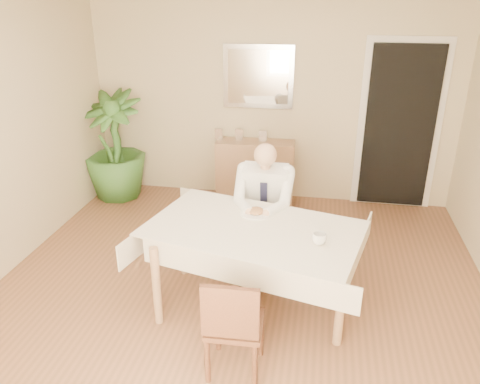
% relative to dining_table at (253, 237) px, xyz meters
% --- Properties ---
extents(room, '(5.00, 5.02, 2.60)m').
position_rel_dining_table_xyz_m(room, '(-0.15, -0.11, 0.63)').
color(room, brown).
rests_on(room, ground).
extents(doorway, '(0.96, 0.07, 2.10)m').
position_rel_dining_table_xyz_m(doorway, '(1.40, 2.36, 0.33)').
color(doorway, white).
rests_on(doorway, ground).
extents(mirror, '(0.86, 0.04, 0.76)m').
position_rel_dining_table_xyz_m(mirror, '(-0.31, 2.36, 0.88)').
color(mirror, silver).
rests_on(mirror, room).
extents(dining_table, '(1.95, 1.41, 0.75)m').
position_rel_dining_table_xyz_m(dining_table, '(0.00, 0.00, 0.00)').
color(dining_table, '#946A46').
rests_on(dining_table, ground).
extents(chair_far, '(0.40, 0.41, 0.85)m').
position_rel_dining_table_xyz_m(chair_far, '(-0.00, 0.88, -0.19)').
color(chair_far, '#472717').
rests_on(chair_far, ground).
extents(chair_near, '(0.40, 0.40, 0.81)m').
position_rel_dining_table_xyz_m(chair_near, '(-0.01, -0.83, -0.22)').
color(chair_near, '#472717').
rests_on(chair_near, ground).
extents(seated_man, '(0.48, 0.72, 1.24)m').
position_rel_dining_table_xyz_m(seated_man, '(0.00, 0.59, 0.02)').
color(seated_man, white).
rests_on(seated_man, ground).
extents(plate, '(0.26, 0.26, 0.02)m').
position_rel_dining_table_xyz_m(plate, '(-0.02, 0.25, 0.09)').
color(plate, white).
rests_on(plate, dining_table).
extents(food, '(0.14, 0.14, 0.06)m').
position_rel_dining_table_xyz_m(food, '(-0.02, 0.25, 0.11)').
color(food, brown).
rests_on(food, dining_table).
extents(knife, '(0.01, 0.13, 0.01)m').
position_rel_dining_table_xyz_m(knife, '(0.02, 0.19, 0.11)').
color(knife, silver).
rests_on(knife, dining_table).
extents(fork, '(0.01, 0.13, 0.01)m').
position_rel_dining_table_xyz_m(fork, '(-0.06, 0.19, 0.11)').
color(fork, silver).
rests_on(fork, dining_table).
extents(coffee_mug, '(0.12, 0.12, 0.09)m').
position_rel_dining_table_xyz_m(coffee_mug, '(0.53, -0.17, 0.13)').
color(coffee_mug, white).
rests_on(coffee_mug, dining_table).
extents(sideboard, '(0.99, 0.37, 0.78)m').
position_rel_dining_table_xyz_m(sideboard, '(-0.31, 2.21, -0.28)').
color(sideboard, '#946A46').
rests_on(sideboard, ground).
extents(photo_frame_left, '(0.10, 0.02, 0.14)m').
position_rel_dining_table_xyz_m(photo_frame_left, '(-0.78, 2.23, 0.18)').
color(photo_frame_left, silver).
rests_on(photo_frame_left, sideboard).
extents(photo_frame_center, '(0.10, 0.02, 0.14)m').
position_rel_dining_table_xyz_m(photo_frame_center, '(-0.53, 2.25, 0.18)').
color(photo_frame_center, silver).
rests_on(photo_frame_center, sideboard).
extents(photo_frame_right, '(0.10, 0.02, 0.14)m').
position_rel_dining_table_xyz_m(photo_frame_right, '(-0.23, 2.24, 0.18)').
color(photo_frame_right, silver).
rests_on(photo_frame_right, sideboard).
extents(potted_palm, '(0.88, 0.88, 1.38)m').
position_rel_dining_table_xyz_m(potted_palm, '(-2.10, 2.00, 0.02)').
color(potted_palm, '#2D571F').
rests_on(potted_palm, ground).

